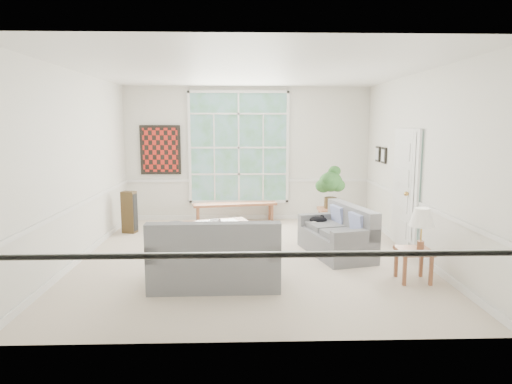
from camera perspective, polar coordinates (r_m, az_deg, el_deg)
The scene contains 24 objects.
floor at distance 7.64m, azimuth -0.71°, elevation -8.08°, with size 5.50×6.00×0.01m, color beige.
ceiling at distance 7.37m, azimuth -0.75°, elevation 14.93°, with size 5.50×6.00×0.02m, color white.
wall_back at distance 10.34m, azimuth -1.06°, elevation 4.76°, with size 5.50×0.02×3.00m, color silver.
wall_front at distance 4.37m, azimuth 0.04°, elevation -0.37°, with size 5.50×0.02×3.00m, color silver.
wall_left at distance 7.80m, azimuth -21.40°, elevation 2.95°, with size 0.02×6.00×3.00m, color silver.
wall_right at distance 7.90m, azimuth 19.67°, elevation 3.11°, with size 0.02×6.00×3.00m, color silver.
window_back at distance 10.29m, azimuth -2.17°, elevation 5.58°, with size 2.30×0.08×2.40m, color white.
entry_door at distance 8.49m, azimuth 17.80°, elevation 0.48°, with size 0.08×0.90×2.10m, color white.
door_sidelight at distance 7.89m, azimuth 19.35°, elevation 0.56°, with size 0.08×0.26×1.90m, color white.
wall_art at distance 10.44m, azimuth -11.86°, elevation 5.17°, with size 0.90×0.06×1.10m, color maroon.
wall_frame_near at distance 9.53m, azimuth 15.63°, elevation 4.43°, with size 0.04×0.26×0.32m, color black.
wall_frame_far at distance 9.91m, azimuth 14.94°, elevation 4.60°, with size 0.04×0.26×0.32m, color black.
loveseat_right at distance 7.76m, azimuth 9.96°, elevation -4.77°, with size 0.79×1.52×0.82m, color slate.
loveseat_front at distance 6.26m, azimuth -5.16°, elevation -7.37°, with size 1.72×0.89×0.93m, color slate.
coffee_table at distance 8.29m, azimuth -4.84°, elevation -5.22°, with size 1.14×0.62×0.42m, color brown.
pewter_bowl at distance 8.19m, azimuth -5.11°, elevation -3.64°, with size 0.27×0.27×0.07m, color #929397.
window_bench at distance 10.16m, azimuth -2.64°, elevation -2.62°, with size 1.85×0.36×0.43m, color brown.
end_table at distance 9.16m, azimuth 9.48°, elevation -3.66°, with size 0.53×0.53×0.53m, color brown.
houseplant at distance 9.09m, azimuth 9.31°, elevation 0.66°, with size 0.49×0.49×0.85m, color #2A5B26, non-canonical shape.
side_table at distance 6.79m, azimuth 19.05°, elevation -8.62°, with size 0.45×0.45×0.46m, color brown.
table_lamp at distance 6.62m, azimuth 19.97°, elevation -4.41°, with size 0.34×0.34×0.59m, color white, non-canonical shape.
pet_bed at distance 9.86m, azimuth -10.02°, elevation -4.04°, with size 0.38×0.38×0.11m, color gray.
floor_speaker at distance 9.51m, azimuth -15.55°, elevation -2.44°, with size 0.26×0.21×0.84m, color #423018.
cat at distance 8.18m, azimuth 7.79°, elevation -3.44°, with size 0.31×0.22×0.15m, color black.
Camera 1 is at (-0.14, -7.32, 2.18)m, focal length 32.00 mm.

